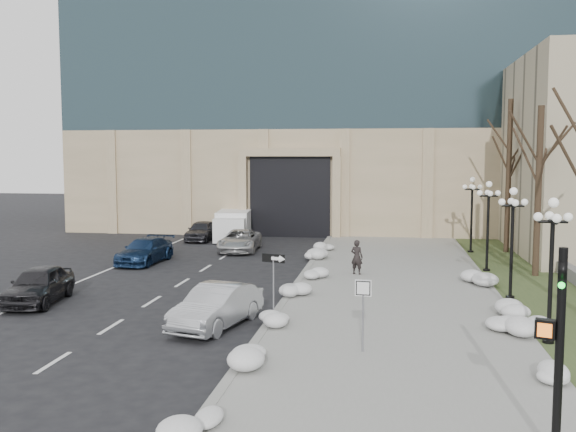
% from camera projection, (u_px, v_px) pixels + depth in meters
% --- Properties ---
extents(ground, '(160.00, 160.00, 0.00)m').
position_uv_depth(ground, '(256.00, 402.00, 15.87)').
color(ground, black).
rests_on(ground, ground).
extents(sidewalk, '(9.00, 40.00, 0.12)m').
position_uv_depth(sidewalk, '(394.00, 288.00, 29.11)').
color(sidewalk, gray).
rests_on(sidewalk, ground).
extents(curb, '(0.30, 40.00, 0.14)m').
position_uv_depth(curb, '(296.00, 285.00, 29.79)').
color(curb, gray).
rests_on(curb, ground).
extents(grass_strip, '(4.00, 40.00, 0.10)m').
position_uv_depth(grass_strip, '(544.00, 293.00, 28.12)').
color(grass_strip, '#354723').
rests_on(grass_strip, ground).
extents(office_tower, '(40.00, 24.70, 36.00)m').
position_uv_depth(office_tower, '(332.00, 16.00, 57.31)').
color(office_tower, tan).
rests_on(office_tower, ground).
extents(car_a, '(2.45, 4.71, 1.53)m').
position_uv_depth(car_a, '(39.00, 285.00, 26.37)').
color(car_a, black).
rests_on(car_a, ground).
extents(car_b, '(2.62, 4.80, 1.50)m').
position_uv_depth(car_b, '(217.00, 306.00, 22.70)').
color(car_b, '#A9ABB1').
rests_on(car_b, ground).
extents(car_c, '(2.26, 4.93, 1.40)m').
position_uv_depth(car_c, '(145.00, 251.00, 36.22)').
color(car_c, navy).
rests_on(car_c, ground).
extents(car_d, '(2.55, 5.04, 1.37)m').
position_uv_depth(car_d, '(240.00, 241.00, 40.67)').
color(car_d, '#BBBBBB').
rests_on(car_d, ground).
extents(car_e, '(1.75, 4.23, 1.43)m').
position_uv_depth(car_e, '(202.00, 231.00, 45.77)').
color(car_e, '#313137').
rests_on(car_e, ground).
extents(pedestrian, '(0.75, 0.63, 1.74)m').
position_uv_depth(pedestrian, '(357.00, 257.00, 32.14)').
color(pedestrian, black).
rests_on(pedestrian, sidewalk).
extents(box_truck, '(2.95, 6.67, 2.05)m').
position_uv_depth(box_truck, '(234.00, 225.00, 46.71)').
color(box_truck, silver).
rests_on(box_truck, ground).
extents(one_way_sign, '(0.93, 0.44, 2.54)m').
position_uv_depth(one_way_sign, '(277.00, 267.00, 23.00)').
color(one_way_sign, slate).
rests_on(one_way_sign, ground).
extents(keep_sign, '(0.50, 0.09, 2.34)m').
position_uv_depth(keep_sign, '(363.00, 300.00, 19.37)').
color(keep_sign, slate).
rests_on(keep_sign, ground).
extents(traffic_signal, '(0.74, 0.97, 4.33)m').
position_uv_depth(traffic_signal, '(557.00, 358.00, 12.45)').
color(traffic_signal, black).
rests_on(traffic_signal, ground).
extents(snow_clump_a, '(1.10, 1.60, 0.36)m').
position_uv_depth(snow_clump_a, '(198.00, 425.00, 13.76)').
color(snow_clump_a, silver).
rests_on(snow_clump_a, sidewalk).
extents(snow_clump_b, '(1.10, 1.60, 0.36)m').
position_uv_depth(snow_clump_b, '(245.00, 358.00, 18.32)').
color(snow_clump_b, silver).
rests_on(snow_clump_b, sidewalk).
extents(snow_clump_c, '(1.10, 1.60, 0.36)m').
position_uv_depth(snow_clump_c, '(274.00, 320.00, 22.54)').
color(snow_clump_c, silver).
rests_on(snow_clump_c, sidewalk).
extents(snow_clump_d, '(1.10, 1.60, 0.36)m').
position_uv_depth(snow_clump_d, '(292.00, 292.00, 27.27)').
color(snow_clump_d, silver).
rests_on(snow_clump_d, sidewalk).
extents(snow_clump_e, '(1.10, 1.60, 0.36)m').
position_uv_depth(snow_clump_e, '(314.00, 275.00, 31.07)').
color(snow_clump_e, silver).
rests_on(snow_clump_e, sidewalk).
extents(snow_clump_f, '(1.10, 1.60, 0.36)m').
position_uv_depth(snow_clump_f, '(315.00, 257.00, 36.61)').
color(snow_clump_f, silver).
rests_on(snow_clump_f, sidewalk).
extents(snow_clump_g, '(1.10, 1.60, 0.36)m').
position_uv_depth(snow_clump_g, '(323.00, 247.00, 40.36)').
color(snow_clump_g, silver).
rests_on(snow_clump_g, sidewalk).
extents(snow_clump_h, '(1.10, 1.60, 0.36)m').
position_uv_depth(snow_clump_h, '(545.00, 373.00, 17.09)').
color(snow_clump_h, silver).
rests_on(snow_clump_h, sidewalk).
extents(snow_clump_i, '(1.10, 1.60, 0.36)m').
position_uv_depth(snow_clump_i, '(504.00, 311.00, 23.85)').
color(snow_clump_i, silver).
rests_on(snow_clump_i, sidewalk).
extents(snow_clump_j, '(1.10, 1.60, 0.36)m').
position_uv_depth(snow_clump_j, '(482.00, 280.00, 29.80)').
color(snow_clump_j, silver).
rests_on(snow_clump_j, sidewalk).
extents(snow_clump_k, '(1.10, 1.60, 0.36)m').
position_uv_depth(snow_clump_k, '(513.00, 328.00, 21.46)').
color(snow_clump_k, silver).
rests_on(snow_clump_k, sidewalk).
extents(snow_clump_l, '(1.10, 1.60, 0.36)m').
position_uv_depth(snow_clump_l, '(526.00, 322.00, 22.33)').
color(snow_clump_l, silver).
rests_on(snow_clump_l, sidewalk).
extents(lamppost_a, '(1.18, 1.18, 4.76)m').
position_uv_depth(lamppost_a, '(552.00, 251.00, 20.22)').
color(lamppost_a, black).
rests_on(lamppost_a, ground).
extents(lamppost_b, '(1.18, 1.18, 4.76)m').
position_uv_depth(lamppost_b, '(512.00, 228.00, 26.62)').
color(lamppost_b, black).
rests_on(lamppost_b, ground).
extents(lamppost_c, '(1.18, 1.18, 4.76)m').
position_uv_depth(lamppost_c, '(488.00, 214.00, 33.01)').
color(lamppost_c, black).
rests_on(lamppost_c, ground).
extents(lamppost_d, '(1.18, 1.18, 4.76)m').
position_uv_depth(lamppost_d, '(472.00, 204.00, 39.40)').
color(lamppost_d, black).
rests_on(lamppost_d, ground).
extents(tree_mid, '(3.20, 3.20, 8.50)m').
position_uv_depth(tree_mid, '(539.00, 167.00, 31.46)').
color(tree_mid, black).
rests_on(tree_mid, ground).
extents(tree_far, '(3.20, 3.20, 9.50)m').
position_uv_depth(tree_far, '(509.00, 154.00, 39.27)').
color(tree_far, black).
rests_on(tree_far, ground).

